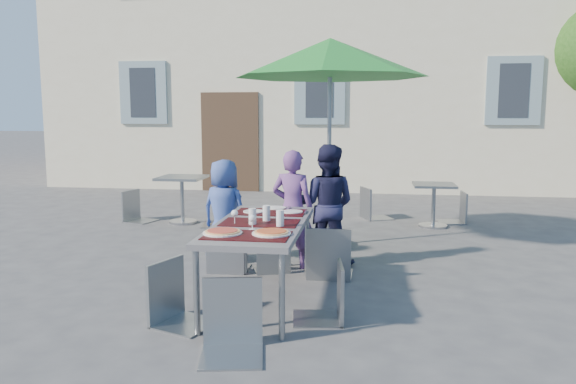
% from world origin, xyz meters
% --- Properties ---
extents(ground, '(90.00, 90.00, 0.00)m').
position_xyz_m(ground, '(0.00, 0.00, 0.00)').
color(ground, '#414143').
rests_on(ground, ground).
extents(building, '(13.60, 8.20, 11.10)m').
position_xyz_m(building, '(-0.00, 11.50, 4.85)').
color(building, beige).
rests_on(building, ground).
extents(dining_table, '(0.80, 1.85, 0.76)m').
position_xyz_m(dining_table, '(0.12, 0.20, 0.70)').
color(dining_table, '#434247').
rests_on(dining_table, ground).
extents(pizza_near_left, '(0.33, 0.33, 0.03)m').
position_xyz_m(pizza_near_left, '(-0.10, -0.32, 0.77)').
color(pizza_near_left, white).
rests_on(pizza_near_left, dining_table).
extents(pizza_near_right, '(0.33, 0.33, 0.03)m').
position_xyz_m(pizza_near_right, '(0.31, -0.28, 0.77)').
color(pizza_near_right, white).
rests_on(pizza_near_right, dining_table).
extents(glassware, '(0.49, 0.45, 0.15)m').
position_xyz_m(glassware, '(0.15, 0.12, 0.83)').
color(glassware, silver).
rests_on(glassware, dining_table).
extents(place_settings, '(0.64, 0.47, 0.01)m').
position_xyz_m(place_settings, '(0.14, 0.83, 0.76)').
color(place_settings, white).
rests_on(place_settings, dining_table).
extents(child_0, '(0.68, 0.55, 1.21)m').
position_xyz_m(child_0, '(-0.59, 1.58, 0.61)').
color(child_0, '#374F99').
rests_on(child_0, ground).
extents(child_1, '(0.55, 0.42, 1.35)m').
position_xyz_m(child_1, '(0.25, 1.43, 0.67)').
color(child_1, '#643B7A').
rests_on(child_1, ground).
extents(child_2, '(0.73, 0.48, 1.40)m').
position_xyz_m(child_2, '(0.62, 1.60, 0.70)').
color(child_2, '#1B1C3C').
rests_on(child_2, ground).
extents(chair_0, '(0.43, 0.44, 0.96)m').
position_xyz_m(chair_0, '(-0.44, 1.12, 0.56)').
color(chair_0, gray).
rests_on(chair_0, ground).
extents(chair_1, '(0.48, 0.49, 0.85)m').
position_xyz_m(chair_1, '(0.06, 1.17, 0.49)').
color(chair_1, gray).
rests_on(chair_1, ground).
extents(chair_2, '(0.48, 0.49, 1.06)m').
position_xyz_m(chair_2, '(0.70, 1.04, 0.63)').
color(chair_2, gray).
rests_on(chair_2, ground).
extents(chair_3, '(0.58, 0.57, 1.00)m').
position_xyz_m(chair_3, '(-0.48, -0.43, 0.59)').
color(chair_3, gray).
rests_on(chair_3, ground).
extents(chair_4, '(0.47, 0.46, 0.93)m').
position_xyz_m(chair_4, '(0.78, -0.18, 0.54)').
color(chair_4, gray).
rests_on(chair_4, ground).
extents(chair_5, '(0.53, 0.53, 1.01)m').
position_xyz_m(chair_5, '(0.12, -0.92, 0.60)').
color(chair_5, gray).
rests_on(chair_5, ground).
extents(patio_umbrella, '(2.50, 2.50, 2.70)m').
position_xyz_m(patio_umbrella, '(0.58, 2.56, 2.43)').
color(patio_umbrella, '#A5A7AD').
rests_on(patio_umbrella, ground).
extents(cafe_table_0, '(0.70, 0.70, 0.75)m').
position_xyz_m(cafe_table_0, '(-1.84, 3.72, 0.52)').
color(cafe_table_0, '#A5A7AD').
rests_on(cafe_table_0, ground).
extents(bg_chair_l_0, '(0.53, 0.53, 0.95)m').
position_xyz_m(bg_chair_l_0, '(-2.66, 3.78, 0.56)').
color(bg_chair_l_0, gray).
rests_on(bg_chair_l_0, ground).
extents(bg_chair_r_0, '(0.54, 0.54, 1.06)m').
position_xyz_m(bg_chair_r_0, '(-1.13, 3.62, 0.63)').
color(bg_chair_r_0, gray).
rests_on(bg_chair_r_0, ground).
extents(cafe_table_1, '(0.63, 0.63, 0.67)m').
position_xyz_m(cafe_table_1, '(2.09, 3.98, 0.43)').
color(cafe_table_1, '#A5A7AD').
rests_on(cafe_table_1, ground).
extents(bg_chair_l_1, '(0.58, 0.58, 1.00)m').
position_xyz_m(bg_chair_l_1, '(1.15, 4.53, 0.59)').
color(bg_chair_l_1, gray).
rests_on(bg_chair_l_1, ground).
extents(bg_chair_r_1, '(0.45, 0.44, 0.93)m').
position_xyz_m(bg_chair_r_1, '(2.51, 4.41, 0.55)').
color(bg_chair_r_1, gray).
rests_on(bg_chair_r_1, ground).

